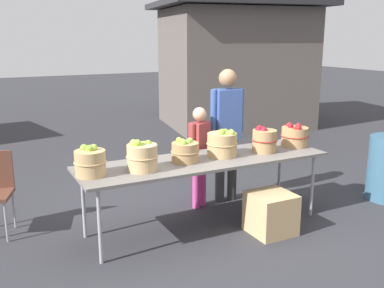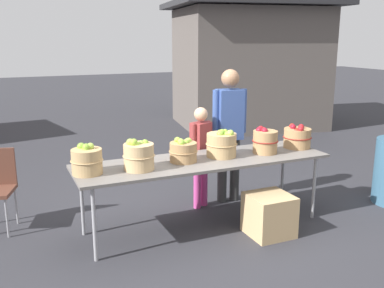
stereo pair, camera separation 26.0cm
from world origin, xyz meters
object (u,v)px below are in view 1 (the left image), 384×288
at_px(apple_basket_green_2, 185,151).
at_px(vendor_adult, 227,125).
at_px(market_table, 205,163).
at_px(apple_basket_green_1, 142,157).
at_px(child_customer, 199,149).
at_px(apple_basket_green_3, 222,144).
at_px(produce_crate, 271,213).
at_px(apple_basket_green_0, 90,162).
at_px(apple_basket_red_0, 264,140).
at_px(apple_basket_red_1, 295,136).

distance_m(apple_basket_green_2, vendor_adult, 1.01).
xyz_separation_m(apple_basket_green_2, vendor_adult, (0.84, 0.56, 0.10)).
distance_m(market_table, apple_basket_green_1, 0.75).
distance_m(vendor_adult, child_customer, 0.47).
relative_size(apple_basket_green_1, child_customer, 0.26).
bearing_deg(vendor_adult, apple_basket_green_1, 32.61).
relative_size(market_table, apple_basket_green_1, 8.58).
xyz_separation_m(market_table, child_customer, (0.21, 0.53, 0.00)).
relative_size(apple_basket_green_3, produce_crate, 0.79).
bearing_deg(market_table, apple_basket_green_0, -179.70).
height_order(apple_basket_red_0, apple_basket_red_1, apple_basket_red_0).
distance_m(apple_basket_red_1, vendor_adult, 0.81).
bearing_deg(produce_crate, apple_basket_red_0, 65.24).
bearing_deg(produce_crate, apple_basket_green_3, 121.47).
distance_m(apple_basket_green_2, apple_basket_red_1, 1.44).
xyz_separation_m(market_table, apple_basket_green_1, (-0.73, -0.07, 0.17)).
bearing_deg(apple_basket_green_1, produce_crate, -17.32).
relative_size(child_customer, produce_crate, 2.82).
height_order(apple_basket_green_1, child_customer, child_customer).
xyz_separation_m(apple_basket_red_1, produce_crate, (-0.68, -0.50, -0.66)).
bearing_deg(child_customer, apple_basket_green_3, 67.59).
bearing_deg(apple_basket_green_2, apple_basket_green_0, -178.94).
height_order(apple_basket_green_1, apple_basket_green_3, apple_basket_green_1).
bearing_deg(apple_basket_red_0, apple_basket_green_1, -178.16).
relative_size(apple_basket_red_0, produce_crate, 0.68).
bearing_deg(child_customer, produce_crate, 83.70).
height_order(vendor_adult, child_customer, vendor_adult).
height_order(apple_basket_green_1, apple_basket_red_1, apple_basket_green_1).
bearing_deg(apple_basket_red_0, child_customer, 133.33).
distance_m(apple_basket_green_0, apple_basket_green_1, 0.49).
height_order(apple_basket_green_2, child_customer, child_customer).
xyz_separation_m(apple_basket_green_1, produce_crate, (1.26, -0.39, -0.67)).
relative_size(apple_basket_green_2, produce_crate, 0.69).
distance_m(apple_basket_green_2, produce_crate, 1.10).
relative_size(apple_basket_green_1, apple_basket_green_3, 0.93).
bearing_deg(apple_basket_green_3, apple_basket_red_0, -6.48).
distance_m(market_table, produce_crate, 0.87).
bearing_deg(market_table, child_customer, 67.94).
height_order(apple_basket_red_0, child_customer, child_customer).
relative_size(apple_basket_red_1, child_customer, 0.27).
bearing_deg(apple_basket_red_0, apple_basket_red_1, 6.70).
bearing_deg(vendor_adult, apple_basket_red_1, 144.93).
bearing_deg(produce_crate, apple_basket_green_0, 165.20).
bearing_deg(apple_basket_red_1, vendor_adult, 137.96).
relative_size(market_table, child_customer, 2.23).
relative_size(apple_basket_green_0, apple_basket_green_2, 1.02).
bearing_deg(market_table, apple_basket_green_1, -174.17).
distance_m(market_table, child_customer, 0.57).
xyz_separation_m(apple_basket_green_1, vendor_adult, (1.34, 0.64, 0.07)).
xyz_separation_m(apple_basket_green_1, child_customer, (0.94, 0.60, -0.17)).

